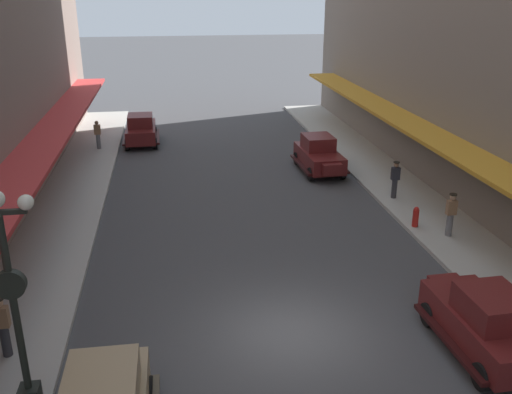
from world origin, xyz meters
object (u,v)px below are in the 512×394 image
Objects in this scene: parked_car_2 at (485,320)px; pedestrian_1 at (98,134)px; pedestrian_0 at (395,179)px; pedestrian_2 at (3,326)px; parked_car_3 at (141,129)px; fire_hydrant at (416,217)px; pedestrian_3 at (451,214)px; lamp_post_with_clock at (12,295)px; parked_car_1 at (319,154)px.

parked_car_2 is 24.33m from pedestrian_1.
pedestrian_2 is (-14.13, -9.33, 0.00)m from pedestrian_0.
parked_car_3 is 2.56× the size of pedestrian_2.
pedestrian_2 is (-13.74, -6.16, 0.45)m from fire_hydrant.
pedestrian_0 is at bearing -45.29° from parked_car_3.
pedestrian_2 is 1.00× the size of pedestrian_3.
pedestrian_0 is 16.93m from pedestrian_2.
pedestrian_0 and pedestrian_2 have the same top height.
lamp_post_with_clock is 2.99m from pedestrian_2.
fire_hydrant is at bearing -76.90° from parked_car_1.
parked_car_3 is 2.56× the size of pedestrian_3.
pedestrian_1 is (-11.63, 5.68, 0.05)m from parked_car_1.
pedestrian_2 is (-11.91, -14.00, 0.07)m from parked_car_1.
pedestrian_1 is at bearing -153.21° from parked_car_3.
parked_car_3 reaches higher than pedestrian_2.
parked_car_1 reaches higher than pedestrian_0.
parked_car_2 is 2.57× the size of pedestrian_2.
parked_car_2 is 2.62× the size of pedestrian_1.
lamp_post_with_clock is 3.09× the size of pedestrian_0.
pedestrian_0 is (1.95, 10.88, 0.07)m from parked_car_2.
pedestrian_3 is at bearing -52.76° from parked_car_3.
lamp_post_with_clock reaches higher than pedestrian_3.
lamp_post_with_clock is (-10.93, -16.01, 2.04)m from parked_car_1.
parked_car_3 is 21.06m from pedestrian_2.
fire_hydrant is at bearing 132.38° from pedestrian_3.
pedestrian_3 reaches higher than fire_hydrant.
pedestrian_3 is (2.46, 6.72, 0.07)m from parked_car_2.
parked_car_3 is 2.60× the size of pedestrian_1.
lamp_post_with_clock reaches higher than pedestrian_2.
pedestrian_1 is at bearing 153.98° from parked_car_1.
pedestrian_0 and pedestrian_3 have the same top height.
parked_car_2 is 12.28m from pedestrian_2.
pedestrian_2 is at bearing -155.85° from fire_hydrant.
pedestrian_0 is (11.44, -11.56, 0.07)m from parked_car_3.
pedestrian_2 is at bearing -146.55° from pedestrian_0.
parked_car_3 is at bearing 85.75° from lamp_post_with_clock.
pedestrian_1 is 19.68m from pedestrian_2.
parked_car_3 reaches higher than pedestrian_1.
pedestrian_0 is (2.22, -4.66, 0.07)m from parked_car_1.
parked_car_3 reaches higher than fire_hydrant.
pedestrian_3 is (11.95, -15.72, 0.07)m from parked_car_3.
pedestrian_3 is (2.73, -8.83, 0.07)m from parked_car_1.
lamp_post_with_clock is (-1.70, -22.90, 2.04)m from parked_car_3.
parked_car_3 is 5.21× the size of fire_hydrant.
parked_car_1 reaches higher than pedestrian_1.
pedestrian_2 reaches higher than pedestrian_1.
parked_car_2 is 0.83× the size of lamp_post_with_clock.
parked_car_1 is 9.24m from pedestrian_3.
pedestrian_0 is 1.00× the size of pedestrian_3.
parked_car_2 is at bearing -110.08° from pedestrian_3.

